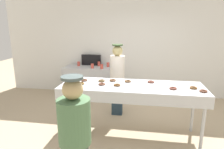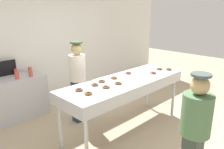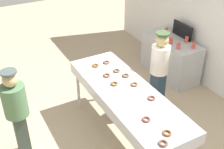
{
  "view_description": "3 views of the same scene",
  "coord_description": "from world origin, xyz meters",
  "views": [
    {
      "loc": [
        0.19,
        -3.41,
        2.05
      ],
      "look_at": [
        -0.34,
        -0.07,
        1.2
      ],
      "focal_mm": 31.82,
      "sensor_mm": 36.0,
      "label": 1
    },
    {
      "loc": [
        -2.84,
        -2.53,
        2.23
      ],
      "look_at": [
        -0.28,
        0.04,
        1.15
      ],
      "focal_mm": 35.59,
      "sensor_mm": 36.0,
      "label": 2
    },
    {
      "loc": [
        3.1,
        -1.96,
        3.6
      ],
      "look_at": [
        -0.34,
        -0.07,
        1.14
      ],
      "focal_mm": 46.88,
      "sensor_mm": 36.0,
      "label": 3
    }
  ],
  "objects": [
    {
      "name": "worker_baker",
      "position": [
        -0.38,
        0.9,
        0.93
      ],
      "size": [
        0.32,
        0.32,
        1.64
      ],
      "rotation": [
        0.0,
        0.0,
        3.13
      ],
      "color": "#233747",
      "rests_on": "ground"
    },
    {
      "name": "chocolate_donut_9",
      "position": [
        -0.58,
        0.15,
        1.02
      ],
      "size": [
        0.15,
        0.15,
        0.03
      ],
      "primitive_type": "torus",
      "rotation": [
        0.0,
        0.0,
        1.81
      ],
      "color": "brown",
      "rests_on": "fryer_conveyor"
    },
    {
      "name": "chocolate_donut_0",
      "position": [
        -0.53,
        -0.07,
        1.02
      ],
      "size": [
        0.17,
        0.17,
        0.03
      ],
      "primitive_type": "torus",
      "rotation": [
        0.0,
        0.0,
        0.6
      ],
      "color": "brown",
      "rests_on": "fryer_conveyor"
    },
    {
      "name": "chocolate_donut_3",
      "position": [
        0.35,
        0.22,
        1.02
      ],
      "size": [
        0.17,
        0.17,
        0.03
      ],
      "primitive_type": "torus",
      "rotation": [
        0.0,
        0.0,
        2.32
      ],
      "color": "brown",
      "rests_on": "fryer_conveyor"
    },
    {
      "name": "paper_cup_4",
      "position": [
        -1.2,
        1.82,
        0.94
      ],
      "size": [
        0.08,
        0.08,
        0.13
      ],
      "primitive_type": "cylinder",
      "color": "#CC4C3F",
      "rests_on": "prep_counter"
    },
    {
      "name": "fryer_conveyor",
      "position": [
        0.0,
        0.0,
        0.91
      ],
      "size": [
        2.55,
        0.84,
        1.0
      ],
      "color": "#B7BABF",
      "rests_on": "ground"
    },
    {
      "name": "menu_display",
      "position": [
        -1.34,
        2.23,
        1.04
      ],
      "size": [
        0.58,
        0.04,
        0.32
      ],
      "primitive_type": "cube",
      "color": "black",
      "rests_on": "prep_counter"
    },
    {
      "name": "paper_cup_1",
      "position": [
        -0.8,
        2.08,
        0.94
      ],
      "size": [
        0.08,
        0.08,
        0.13
      ],
      "primitive_type": "cylinder",
      "color": "#CC4C3F",
      "rests_on": "prep_counter"
    },
    {
      "name": "chocolate_donut_8",
      "position": [
        1.16,
        -0.19,
        1.02
      ],
      "size": [
        0.14,
        0.14,
        0.03
      ],
      "primitive_type": "torus",
      "rotation": [
        0.0,
        0.0,
        1.78
      ],
      "color": "brown",
      "rests_on": "fryer_conveyor"
    },
    {
      "name": "chocolate_donut_10",
      "position": [
        -0.91,
        -0.09,
        1.02
      ],
      "size": [
        0.13,
        0.13,
        0.03
      ],
      "primitive_type": "torus",
      "rotation": [
        0.0,
        0.0,
        1.61
      ],
      "color": "brown",
      "rests_on": "fryer_conveyor"
    },
    {
      "name": "chocolate_donut_4",
      "position": [
        1.05,
        -0.04,
        1.02
      ],
      "size": [
        0.17,
        0.17,
        0.03
      ],
      "primitive_type": "torus",
      "rotation": [
        0.0,
        0.0,
        2.66
      ],
      "color": "brown",
      "rests_on": "fryer_conveyor"
    },
    {
      "name": "chocolate_donut_7",
      "position": [
        -0.37,
        0.21,
        1.02
      ],
      "size": [
        0.17,
        0.17,
        0.03
      ],
      "primitive_type": "torus",
      "rotation": [
        0.0,
        0.0,
        0.75
      ],
      "color": "brown",
      "rests_on": "fryer_conveyor"
    },
    {
      "name": "paper_cup_2",
      "position": [
        -0.92,
        1.79,
        0.94
      ],
      "size": [
        0.08,
        0.08,
        0.13
      ],
      "primitive_type": "cylinder",
      "color": "#CC4C3F",
      "rests_on": "prep_counter"
    },
    {
      "name": "chocolate_donut_2",
      "position": [
        -0.08,
        0.19,
        1.02
      ],
      "size": [
        0.16,
        0.16,
        0.03
      ],
      "primitive_type": "torus",
      "rotation": [
        0.0,
        0.0,
        2.8
      ],
      "color": "brown",
      "rests_on": "fryer_conveyor"
    },
    {
      "name": "prep_counter",
      "position": [
        -1.34,
        1.97,
        0.44
      ],
      "size": [
        1.43,
        0.61,
        0.88
      ],
      "primitive_type": "cube",
      "color": "#B7BABF",
      "rests_on": "ground"
    },
    {
      "name": "back_wall",
      "position": [
        0.0,
        2.42,
        1.69
      ],
      "size": [
        8.0,
        0.12,
        3.37
      ],
      "primitive_type": "cube",
      "color": "white",
      "rests_on": "ground"
    },
    {
      "name": "customer_waiting",
      "position": [
        -0.51,
        -1.57,
        0.89
      ],
      "size": [
        0.35,
        0.35,
        1.55
      ],
      "rotation": [
        0.0,
        0.0,
        0.21
      ],
      "color": "#303D35",
      "rests_on": "ground"
    },
    {
      "name": "chocolate_donut_1",
      "position": [
        0.7,
        -0.12,
        1.02
      ],
      "size": [
        0.17,
        0.17,
        0.03
      ],
      "primitive_type": "torus",
      "rotation": [
        0.0,
        0.0,
        2.53
      ],
      "color": "brown",
      "rests_on": "fryer_conveyor"
    },
    {
      "name": "paper_cup_3",
      "position": [
        -1.08,
        2.15,
        0.94
      ],
      "size": [
        0.08,
        0.08,
        0.13
      ],
      "primitive_type": "cylinder",
      "color": "#CC4C3F",
      "rests_on": "prep_counter"
    },
    {
      "name": "ground_plane",
      "position": [
        0.0,
        0.0,
        0.0
      ],
      "size": [
        16.0,
        16.0,
        0.0
      ],
      "primitive_type": "plane",
      "color": "tan"
    },
    {
      "name": "chocolate_donut_6",
      "position": [
        -0.25,
        -0.08,
        1.02
      ],
      "size": [
        0.16,
        0.16,
        0.03
      ],
      "primitive_type": "torus",
      "rotation": [
        0.0,
        0.0,
        2.72
      ],
      "color": "brown",
      "rests_on": "fryer_conveyor"
    },
    {
      "name": "chocolate_donut_5",
      "position": [
        -0.92,
        0.13,
        1.02
      ],
      "size": [
        0.13,
        0.13,
        0.03
      ],
      "primitive_type": "torus",
      "rotation": [
        0.0,
        0.0,
        1.47
      ],
      "color": "brown",
      "rests_on": "fryer_conveyor"
    }
  ]
}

